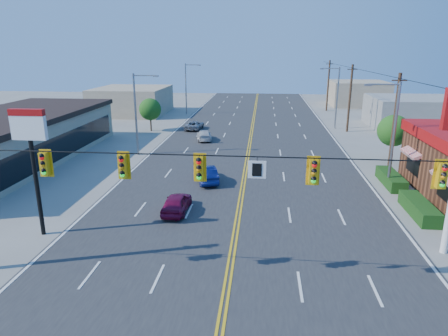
# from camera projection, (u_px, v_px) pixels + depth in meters

# --- Properties ---
(ground) EXTENTS (160.00, 160.00, 0.00)m
(ground) POSITION_uv_depth(u_px,v_px,m) (228.00, 283.00, 18.12)
(ground) COLOR gray
(ground) RESTS_ON ground
(road) EXTENTS (20.00, 120.00, 0.06)m
(road) POSITION_uv_depth(u_px,v_px,m) (247.00, 163.00, 37.18)
(road) COLOR #2D2D30
(road) RESTS_ON ground
(signal_span) EXTENTS (24.32, 0.34, 9.00)m
(signal_span) POSITION_uv_depth(u_px,v_px,m) (225.00, 182.00, 16.73)
(signal_span) COLOR #47301E
(signal_span) RESTS_ON ground
(strip_mall) EXTENTS (10.40, 26.40, 4.40)m
(strip_mall) POSITION_uv_depth(u_px,v_px,m) (7.00, 139.00, 36.69)
(strip_mall) COLOR tan
(strip_mall) RESTS_ON ground
(pizza_hut_sign) EXTENTS (1.90, 0.30, 6.85)m
(pizza_hut_sign) POSITION_uv_depth(u_px,v_px,m) (31.00, 146.00, 21.48)
(pizza_hut_sign) COLOR black
(pizza_hut_sign) RESTS_ON ground
(streetlight_se) EXTENTS (2.55, 0.25, 8.00)m
(streetlight_se) POSITION_uv_depth(u_px,v_px,m) (392.00, 130.00, 29.16)
(streetlight_se) COLOR gray
(streetlight_se) RESTS_ON ground
(streetlight_ne) EXTENTS (2.55, 0.25, 8.00)m
(streetlight_ne) POSITION_uv_depth(u_px,v_px,m) (336.00, 94.00, 52.04)
(streetlight_ne) COLOR gray
(streetlight_ne) RESTS_ON ground
(streetlight_sw) EXTENTS (2.55, 0.25, 8.00)m
(streetlight_sw) POSITION_uv_depth(u_px,v_px,m) (138.00, 110.00, 38.81)
(streetlight_sw) COLOR gray
(streetlight_sw) RESTS_ON ground
(streetlight_nw) EXTENTS (2.55, 0.25, 8.00)m
(streetlight_nw) POSITION_uv_depth(u_px,v_px,m) (187.00, 86.00, 63.59)
(streetlight_nw) COLOR gray
(streetlight_nw) RESTS_ON ground
(utility_pole_near) EXTENTS (0.28, 0.28, 8.40)m
(utility_pole_near) POSITION_uv_depth(u_px,v_px,m) (394.00, 125.00, 32.93)
(utility_pole_near) COLOR #47301E
(utility_pole_near) RESTS_ON ground
(utility_pole_mid) EXTENTS (0.28, 0.28, 8.40)m
(utility_pole_mid) POSITION_uv_depth(u_px,v_px,m) (350.00, 99.00, 50.09)
(utility_pole_mid) COLOR #47301E
(utility_pole_mid) RESTS_ON ground
(utility_pole_far) EXTENTS (0.28, 0.28, 8.40)m
(utility_pole_far) POSITION_uv_depth(u_px,v_px,m) (328.00, 86.00, 67.25)
(utility_pole_far) COLOR #47301E
(utility_pole_far) RESTS_ON ground
(tree_kfc_rear) EXTENTS (2.94, 2.94, 4.41)m
(tree_kfc_rear) POSITION_uv_depth(u_px,v_px,m) (394.00, 131.00, 36.99)
(tree_kfc_rear) COLOR #47301E
(tree_kfc_rear) RESTS_ON ground
(tree_west) EXTENTS (2.80, 2.80, 4.20)m
(tree_west) POSITION_uv_depth(u_px,v_px,m) (150.00, 109.00, 50.95)
(tree_west) COLOR #47301E
(tree_west) RESTS_ON ground
(bld_east_mid) EXTENTS (12.00, 10.00, 4.00)m
(bld_east_mid) POSITION_uv_depth(u_px,v_px,m) (417.00, 112.00, 53.62)
(bld_east_mid) COLOR gray
(bld_east_mid) RESTS_ON ground
(bld_west_far) EXTENTS (11.00, 12.00, 4.20)m
(bld_west_far) POSITION_uv_depth(u_px,v_px,m) (132.00, 101.00, 65.15)
(bld_west_far) COLOR tan
(bld_west_far) RESTS_ON ground
(bld_east_far) EXTENTS (10.00, 10.00, 4.40)m
(bld_east_far) POSITION_uv_depth(u_px,v_px,m) (358.00, 93.00, 74.82)
(bld_east_far) COLOR tan
(bld_east_far) RESTS_ON ground
(car_magenta) EXTENTS (1.54, 3.69, 1.25)m
(car_magenta) POSITION_uv_depth(u_px,v_px,m) (177.00, 204.00, 25.79)
(car_magenta) COLOR maroon
(car_magenta) RESTS_ON ground
(car_blue) EXTENTS (2.57, 4.22, 1.31)m
(car_blue) POSITION_uv_depth(u_px,v_px,m) (206.00, 174.00, 31.70)
(car_blue) COLOR navy
(car_blue) RESTS_ON ground
(car_white) EXTENTS (2.30, 4.17, 1.14)m
(car_white) POSITION_uv_depth(u_px,v_px,m) (204.00, 136.00, 46.20)
(car_white) COLOR silver
(car_white) RESTS_ON ground
(car_silver) EXTENTS (2.15, 4.23, 1.14)m
(car_silver) POSITION_uv_depth(u_px,v_px,m) (194.00, 126.00, 52.22)
(car_silver) COLOR gray
(car_silver) RESTS_ON ground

